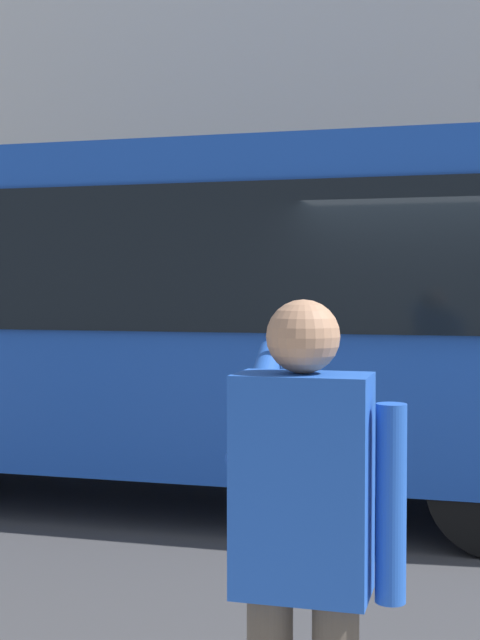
{
  "coord_description": "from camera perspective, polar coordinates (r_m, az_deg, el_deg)",
  "views": [
    {
      "loc": [
        -0.02,
        7.07,
        1.89
      ],
      "look_at": [
        2.03,
        -0.42,
        1.6
      ],
      "focal_mm": 50.2,
      "sensor_mm": 36.0,
      "label": 1
    }
  ],
  "objects": [
    {
      "name": "ground_plane",
      "position": [
        7.31,
        15.04,
        -12.87
      ],
      "size": [
        60.0,
        60.0,
        0.0
      ],
      "primitive_type": "plane",
      "color": "#38383A"
    },
    {
      "name": "red_bus",
      "position": [
        8.09,
        -5.78,
        0.7
      ],
      "size": [
        9.05,
        2.54,
        3.08
      ],
      "color": "#1947AD",
      "rests_on": "ground_plane"
    },
    {
      "name": "pedestrian_photographer",
      "position": [
        2.75,
        4.12,
        -13.62
      ],
      "size": [
        0.53,
        0.52,
        1.7
      ],
      "color": "#4C4238",
      "rests_on": "sidewalk_curb"
    }
  ]
}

